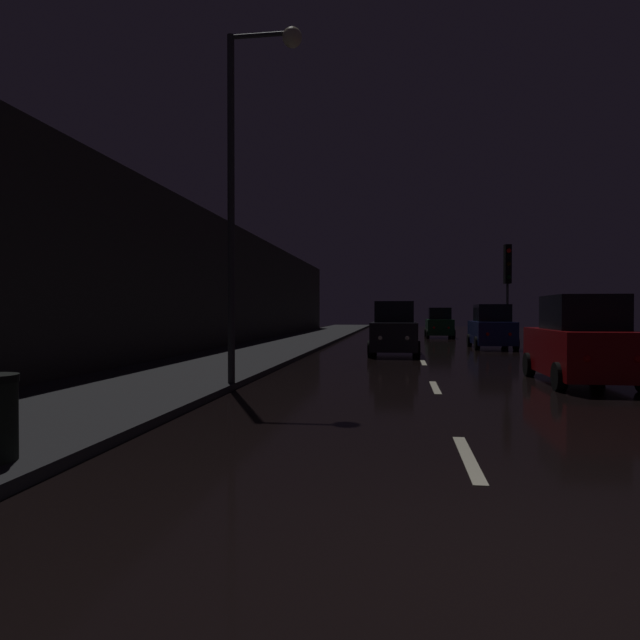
% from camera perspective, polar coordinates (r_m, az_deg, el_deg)
% --- Properties ---
extents(ground, '(25.75, 84.00, 0.02)m').
position_cam_1_polar(ground, '(28.45, 9.73, -2.75)').
color(ground, black).
extents(sidewalk_left, '(4.40, 84.00, 0.15)m').
position_cam_1_polar(sidewalk_left, '(29.03, -3.57, -2.50)').
color(sidewalk_left, '#28282B').
rests_on(sidewalk_left, ground).
extents(building_facade_left, '(0.80, 63.00, 6.08)m').
position_cam_1_polar(building_facade_left, '(26.31, -10.69, 3.60)').
color(building_facade_left, '#2D2B28').
rests_on(building_facade_left, ground).
extents(lane_centerline, '(0.16, 19.77, 0.01)m').
position_cam_1_polar(lane_centerline, '(16.18, 10.98, -5.39)').
color(lane_centerline, beige).
rests_on(lane_centerline, ground).
extents(traffic_light_far_right, '(0.35, 0.48, 5.03)m').
position_cam_1_polar(traffic_light_far_right, '(28.85, 18.50, 4.59)').
color(traffic_light_far_right, '#38383A').
rests_on(traffic_light_far_right, ground).
extents(streetlamp_overhead, '(1.70, 0.44, 8.02)m').
position_cam_1_polar(streetlamp_overhead, '(13.16, -7.17, 16.16)').
color(streetlamp_overhead, '#2D2D30').
rests_on(streetlamp_overhead, ground).
extents(car_approaching_headlights, '(2.00, 4.34, 2.19)m').
position_cam_1_polar(car_approaching_headlights, '(23.29, 7.54, -1.04)').
color(car_approaching_headlights, black).
rests_on(car_approaching_headlights, ground).
extents(car_distant_taillights, '(1.87, 4.06, 2.04)m').
position_cam_1_polar(car_distant_taillights, '(39.13, 12.00, -0.40)').
color(car_distant_taillights, '#0F3819').
rests_on(car_distant_taillights, ground).
extents(car_parked_right_near, '(1.98, 4.29, 2.16)m').
position_cam_1_polar(car_parked_right_near, '(15.15, 24.93, -2.15)').
color(car_parked_right_near, maroon).
rests_on(car_parked_right_near, ground).
extents(car_parked_right_far, '(1.94, 4.20, 2.12)m').
position_cam_1_polar(car_parked_right_far, '(28.32, 17.00, -0.80)').
color(car_parked_right_far, '#141E51').
rests_on(car_parked_right_far, ground).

